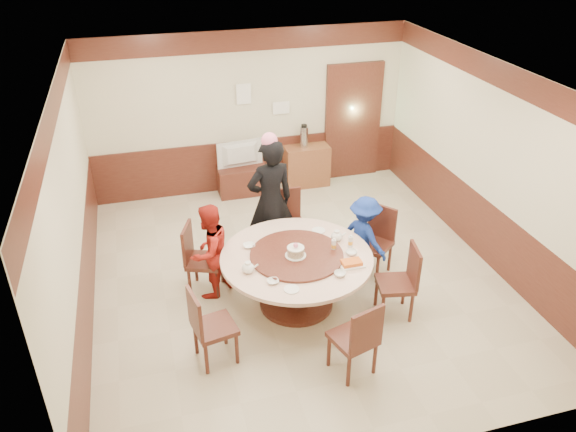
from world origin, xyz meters
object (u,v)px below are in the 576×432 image
object	(u,v)px
person_blue	(364,237)
birthday_cake	(296,251)
side_cabinet	(307,166)
banquet_table	(296,270)
shrimp_platter	(352,263)
person_red	(210,251)
tv_stand	(242,180)
television	(241,155)
person_standing	(270,201)
thermos	(304,137)

from	to	relation	value
person_blue	birthday_cake	size ratio (longest dim) A/B	4.51
side_cabinet	person_blue	bearing A→B (deg)	-91.52
banquet_table	birthday_cake	distance (m)	0.31
banquet_table	shrimp_platter	world-z (taller)	shrimp_platter
person_blue	side_cabinet	distance (m)	2.91
side_cabinet	person_red	bearing A→B (deg)	-127.87
banquet_table	person_blue	xyz separation A→B (m)	(1.09, 0.44, 0.06)
tv_stand	television	world-z (taller)	television
person_standing	person_red	distance (m)	1.18
birthday_cake	thermos	xyz separation A→B (m)	(1.13, 3.38, 0.10)
side_cabinet	person_standing	bearing A→B (deg)	-119.08
birthday_cake	person_red	bearing A→B (deg)	149.73
person_red	shrimp_platter	bearing A→B (deg)	109.68
person_blue	thermos	size ratio (longest dim) A/B	3.11
tv_stand	person_blue	bearing A→B (deg)	-68.55
person_red	side_cabinet	distance (m)	3.56
person_red	birthday_cake	size ratio (longest dim) A/B	4.99
banquet_table	person_red	xyz separation A→B (m)	(-1.01, 0.54, 0.12)
shrimp_platter	television	size ratio (longest dim) A/B	0.37
person_blue	thermos	bearing A→B (deg)	-24.04
person_blue	tv_stand	size ratio (longest dim) A/B	1.39
shrimp_platter	television	distance (m)	3.73
person_blue	shrimp_platter	distance (m)	0.98
person_blue	person_red	bearing A→B (deg)	63.68
person_standing	person_blue	bearing A→B (deg)	138.76
person_blue	person_standing	bearing A→B (deg)	34.06
television	birthday_cake	bearing A→B (deg)	83.85
banquet_table	thermos	bearing A→B (deg)	71.62
person_blue	side_cabinet	xyz separation A→B (m)	(0.08, 2.90, -0.22)
person_standing	shrimp_platter	distance (m)	1.66
thermos	birthday_cake	bearing A→B (deg)	-108.56
television	person_blue	bearing A→B (deg)	105.11
birthday_cake	tv_stand	bearing A→B (deg)	90.19
banquet_table	side_cabinet	xyz separation A→B (m)	(1.17, 3.34, -0.16)
person_standing	tv_stand	bearing A→B (deg)	-99.21
person_standing	side_cabinet	xyz separation A→B (m)	(1.21, 2.18, -0.55)
birthday_cake	tv_stand	xyz separation A→B (m)	(-0.01, 3.35, -0.59)
tv_stand	television	bearing A→B (deg)	0.00
person_standing	person_red	size ratio (longest dim) A/B	1.42
banquet_table	person_blue	world-z (taller)	person_blue
person_red	thermos	distance (m)	3.52
banquet_table	person_blue	size ratio (longest dim) A/B	1.61
person_blue	television	xyz separation A→B (m)	(-1.13, 2.87, 0.14)
thermos	person_blue	bearing A→B (deg)	-90.36
shrimp_platter	television	bearing A→B (deg)	99.51
television	side_cabinet	bearing A→B (deg)	175.09
banquet_table	person_red	distance (m)	1.15
banquet_table	shrimp_platter	xyz separation A→B (m)	(0.58, -0.38, 0.24)
birthday_cake	thermos	distance (m)	3.56
tv_stand	thermos	size ratio (longest dim) A/B	2.24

